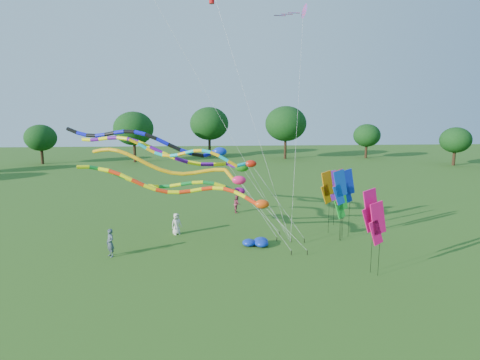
{
  "coord_description": "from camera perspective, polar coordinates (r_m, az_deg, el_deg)",
  "views": [
    {
      "loc": [
        -2.83,
        -21.45,
        9.09
      ],
      "look_at": [
        -0.99,
        2.78,
        4.8
      ],
      "focal_mm": 30.0,
      "sensor_mm": 36.0,
      "label": 1
    }
  ],
  "objects": [
    {
      "name": "person_c",
      "position": [
        35.81,
        -0.42,
        -3.4
      ],
      "size": [
        0.61,
        0.77,
        1.57
      ],
      "primitive_type": "imported",
      "rotation": [
        0.0,
        0.0,
        1.55
      ],
      "color": "#923549",
      "rests_on": "ground"
    },
    {
      "name": "banner_pole_magenta_a",
      "position": [
        23.0,
        18.95,
        -5.87
      ],
      "size": [
        1.14,
        0.4,
        4.27
      ],
      "rotation": [
        0.0,
        0.0,
        0.29
      ],
      "color": "black",
      "rests_on": "ground"
    },
    {
      "name": "banner_pole_green",
      "position": [
        29.05,
        14.15,
        -3.01
      ],
      "size": [
        1.12,
        0.48,
        3.95
      ],
      "rotation": [
        0.0,
        0.0,
        0.36
      ],
      "color": "black",
      "rests_on": "ground"
    },
    {
      "name": "tube_kite_red",
      "position": [
        26.07,
        -5.45,
        -1.69
      ],
      "size": [
        13.16,
        2.97,
        5.88
      ],
      "rotation": [
        0.0,
        0.0,
        -0.25
      ],
      "color": "black",
      "rests_on": "ground"
    },
    {
      "name": "person_b",
      "position": [
        26.52,
        -17.97,
        -8.5
      ],
      "size": [
        0.75,
        0.77,
        1.78
      ],
      "primitive_type": "imported",
      "rotation": [
        0.0,
        0.0,
        -0.84
      ],
      "color": "#404D5A",
      "rests_on": "ground"
    },
    {
      "name": "tube_kite_cyan",
      "position": [
        27.24,
        -4.86,
        3.3
      ],
      "size": [
        11.82,
        2.22,
        7.56
      ],
      "rotation": [
        0.0,
        0.0,
        -0.14
      ],
      "color": "black",
      "rests_on": "ground"
    },
    {
      "name": "banner_pole_red",
      "position": [
        28.31,
        13.92,
        -0.98
      ],
      "size": [
        1.09,
        0.56,
        5.1
      ],
      "rotation": [
        0.0,
        0.0,
        0.43
      ],
      "color": "black",
      "rests_on": "ground"
    },
    {
      "name": "tube_kite_green",
      "position": [
        27.77,
        -8.22,
        -0.53
      ],
      "size": [
        13.41,
        1.52,
        6.09
      ],
      "rotation": [
        0.0,
        0.0,
        0.11
      ],
      "color": "black",
      "rests_on": "ground"
    },
    {
      "name": "tube_kite_blue",
      "position": [
        28.28,
        -11.14,
        5.18
      ],
      "size": [
        14.62,
        3.43,
        8.32
      ],
      "rotation": [
        0.0,
        0.0,
        -0.19
      ],
      "color": "black",
      "rests_on": "ground"
    },
    {
      "name": "banner_pole_violet",
      "position": [
        32.2,
        12.95,
        -0.82
      ],
      "size": [
        1.16,
        0.17,
        4.44
      ],
      "rotation": [
        0.0,
        0.0,
        0.07
      ],
      "color": "black",
      "rests_on": "ground"
    },
    {
      "name": "banner_pole_blue_a",
      "position": [
        28.2,
        14.02,
        -1.07
      ],
      "size": [
        1.15,
        0.34,
        5.08
      ],
      "rotation": [
        0.0,
        0.0,
        0.23
      ],
      "color": "black",
      "rests_on": "ground"
    },
    {
      "name": "ground",
      "position": [
        23.47,
        3.0,
        -12.79
      ],
      "size": [
        160.0,
        160.0,
        0.0
      ],
      "primitive_type": "plane",
      "color": "#225015",
      "rests_on": "ground"
    },
    {
      "name": "banner_pole_orange",
      "position": [
        29.86,
        12.29,
        -1.05
      ],
      "size": [
        1.11,
        0.49,
        4.74
      ],
      "rotation": [
        0.0,
        0.0,
        0.37
      ],
      "color": "black",
      "rests_on": "ground"
    },
    {
      "name": "banner_pole_blue_b",
      "position": [
        29.4,
        15.06,
        -0.87
      ],
      "size": [
        1.14,
        0.39,
        4.98
      ],
      "rotation": [
        0.0,
        0.0,
        0.27
      ],
      "color": "black",
      "rests_on": "ground"
    },
    {
      "name": "blue_nylon_heap",
      "position": [
        27.59,
        2.37,
        -8.67
      ],
      "size": [
        1.75,
        1.59,
        0.56
      ],
      "color": "#0D2CAA",
      "rests_on": "ground"
    },
    {
      "name": "delta_kite_high_c",
      "position": [
        33.05,
        8.97,
        22.64
      ],
      "size": [
        2.81,
        6.61,
        17.31
      ],
      "rotation": [
        0.0,
        0.0,
        0.13
      ],
      "color": "black",
      "rests_on": "ground"
    },
    {
      "name": "tree_ring",
      "position": [
        16.58,
        6.46,
        -2.87
      ],
      "size": [
        124.14,
        119.16,
        9.54
      ],
      "color": "#382314",
      "rests_on": "ground"
    },
    {
      "name": "person_a",
      "position": [
        29.98,
        -9.03,
        -6.18
      ],
      "size": [
        0.93,
        0.83,
        1.59
      ],
      "primitive_type": "imported",
      "rotation": [
        0.0,
        0.0,
        0.54
      ],
      "color": "silver",
      "rests_on": "ground"
    },
    {
      "name": "tube_kite_orange",
      "position": [
        26.53,
        -7.96,
        1.6
      ],
      "size": [
        12.91,
        4.44,
        7.07
      ],
      "rotation": [
        0.0,
        0.0,
        -0.35
      ],
      "color": "black",
      "rests_on": "ground"
    },
    {
      "name": "tube_kite_purple",
      "position": [
        29.74,
        -9.1,
        3.62
      ],
      "size": [
        15.44,
        6.65,
        7.75
      ],
      "rotation": [
        0.0,
        0.0,
        -0.39
      ],
      "color": "black",
      "rests_on": "ground"
    },
    {
      "name": "banner_pole_magenta_b",
      "position": [
        23.11,
        18.05,
        -4.16
      ],
      "size": [
        1.13,
        0.42,
        4.89
      ],
      "rotation": [
        0.0,
        0.0,
        0.3
      ],
      "color": "black",
      "rests_on": "ground"
    }
  ]
}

